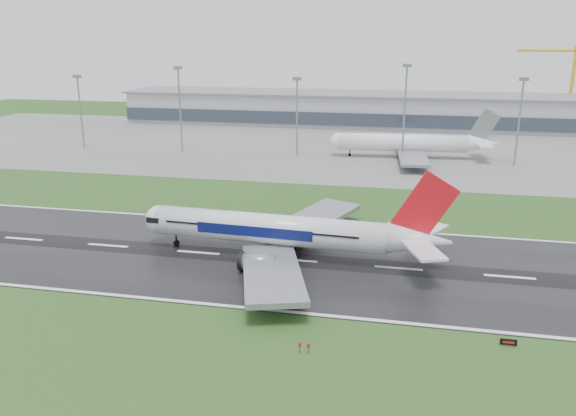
# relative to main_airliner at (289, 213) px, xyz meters

# --- Properties ---
(ground) EXTENTS (520.00, 520.00, 0.00)m
(ground) POSITION_rel_main_airliner_xyz_m (1.48, -1.70, -9.22)
(ground) COLOR #22471A
(ground) RESTS_ON ground
(runway) EXTENTS (400.00, 45.00, 0.10)m
(runway) POSITION_rel_main_airliner_xyz_m (1.48, -1.70, -9.17)
(runway) COLOR black
(runway) RESTS_ON ground
(apron) EXTENTS (400.00, 130.00, 0.08)m
(apron) POSITION_rel_main_airliner_xyz_m (1.48, 123.30, -9.18)
(apron) COLOR slate
(apron) RESTS_ON ground
(terminal) EXTENTS (240.00, 36.00, 15.00)m
(terminal) POSITION_rel_main_airliner_xyz_m (1.48, 183.30, -1.72)
(terminal) COLOR #989BA3
(terminal) RESTS_ON ground
(main_airliner) EXTENTS (64.95, 62.18, 18.24)m
(main_airliner) POSITION_rel_main_airliner_xyz_m (0.00, 0.00, 0.00)
(main_airliner) COLOR silver
(main_airliner) RESTS_ON runway
(parked_airliner) EXTENTS (63.82, 59.95, 17.64)m
(parked_airliner) POSITION_rel_main_airliner_xyz_m (22.65, 104.37, -0.32)
(parked_airliner) COLOR white
(parked_airliner) RESTS_ON apron
(tower_crane) EXTENTS (38.98, 6.00, 38.92)m
(tower_crane) POSITION_rel_main_airliner_xyz_m (98.15, 198.30, 10.24)
(tower_crane) COLOR gold
(tower_crane) RESTS_ON ground
(runway_sign) EXTENTS (2.31, 0.70, 1.04)m
(runway_sign) POSITION_rel_main_airliner_xyz_m (37.38, -27.15, -8.70)
(runway_sign) COLOR black
(runway_sign) RESTS_ON ground
(floodmast_0) EXTENTS (0.64, 0.64, 27.10)m
(floodmast_0) POSITION_rel_main_airliner_xyz_m (-103.54, 98.30, 4.33)
(floodmast_0) COLOR gray
(floodmast_0) RESTS_ON ground
(floodmast_1) EXTENTS (0.64, 0.64, 30.71)m
(floodmast_1) POSITION_rel_main_airliner_xyz_m (-62.18, 98.30, 6.14)
(floodmast_1) COLOR gray
(floodmast_1) RESTS_ON ground
(floodmast_2) EXTENTS (0.64, 0.64, 27.41)m
(floodmast_2) POSITION_rel_main_airliner_xyz_m (-17.55, 98.30, 4.49)
(floodmast_2) COLOR gray
(floodmast_2) RESTS_ON ground
(floodmast_3) EXTENTS (0.64, 0.64, 32.33)m
(floodmast_3) POSITION_rel_main_airliner_xyz_m (20.35, 98.30, 6.95)
(floodmast_3) COLOR gray
(floodmast_3) RESTS_ON ground
(floodmast_4) EXTENTS (0.64, 0.64, 28.33)m
(floodmast_4) POSITION_rel_main_airliner_xyz_m (58.05, 98.30, 4.95)
(floodmast_4) COLOR gray
(floodmast_4) RESTS_ON ground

